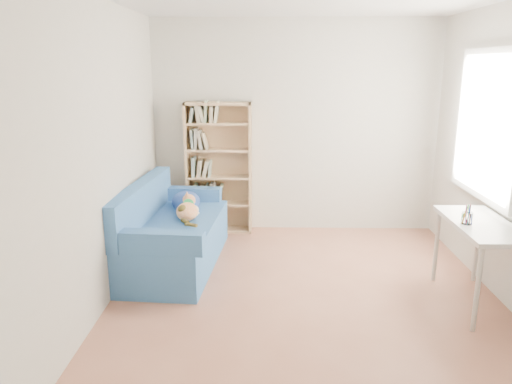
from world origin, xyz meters
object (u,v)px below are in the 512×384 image
(sofa, at_px, (171,234))
(bookshelf, at_px, (219,173))
(desk, at_px, (481,232))
(pen_cup, at_px, (467,216))

(sofa, relative_size, bookshelf, 1.14)
(sofa, distance_m, desk, 2.98)
(desk, distance_m, pen_cup, 0.22)
(sofa, xyz_separation_m, pen_cup, (2.68, -0.89, 0.48))
(bookshelf, height_order, desk, bookshelf)
(bookshelf, distance_m, desk, 3.11)
(desk, bearing_deg, pen_cup, -165.33)
(desk, bearing_deg, sofa, 163.37)
(pen_cup, bearing_deg, sofa, 161.75)
(sofa, distance_m, bookshelf, 1.24)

